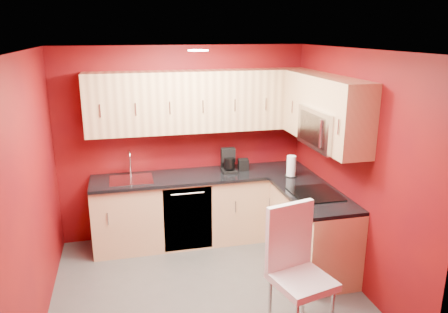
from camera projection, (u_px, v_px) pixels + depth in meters
name	position (u px, v px, depth m)	size (l,w,h in m)	color
floor	(207.00, 291.00, 4.66)	(3.20, 3.20, 0.00)	#494745
ceiling	(204.00, 50.00, 3.96)	(3.20, 3.20, 0.00)	white
wall_back	(183.00, 143.00, 5.71)	(3.20, 3.20, 0.00)	maroon
wall_front	(249.00, 252.00, 2.91)	(3.20, 3.20, 0.00)	maroon
wall_left	(32.00, 194.00, 3.95)	(3.00, 3.00, 0.00)	maroon
wall_right	(352.00, 169.00, 4.67)	(3.00, 3.00, 0.00)	maroon
base_cabinets_back	(203.00, 208.00, 5.70)	(2.80, 0.60, 0.87)	tan
base_cabinets_right	(312.00, 231.00, 5.06)	(0.60, 1.30, 0.87)	tan
countertop_back	(203.00, 176.00, 5.56)	(2.80, 0.63, 0.04)	black
countertop_right	(314.00, 195.00, 4.92)	(0.63, 1.27, 0.04)	black
upper_cabinets_back	(200.00, 101.00, 5.43)	(2.80, 0.35, 0.75)	#D8B37A
upper_cabinets_right	(323.00, 104.00, 4.86)	(0.35, 1.55, 0.75)	#D8B37A
microwave	(329.00, 128.00, 4.69)	(0.42, 0.76, 0.42)	silver
cooktop	(315.00, 194.00, 4.88)	(0.50, 0.55, 0.01)	black
sink	(131.00, 177.00, 5.36)	(0.52, 0.42, 0.35)	silver
dishwasher_front	(188.00, 219.00, 5.37)	(0.60, 0.02, 0.82)	black
downlight	(198.00, 50.00, 4.24)	(0.20, 0.20, 0.01)	white
coffee_maker	(229.00, 161.00, 5.61)	(0.18, 0.24, 0.30)	black
napkin_holder	(243.00, 165.00, 5.71)	(0.13, 0.13, 0.14)	black
paper_towel	(291.00, 166.00, 5.44)	(0.15, 0.15, 0.26)	white
dining_chair	(302.00, 274.00, 3.87)	(0.48, 0.50, 1.19)	silver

